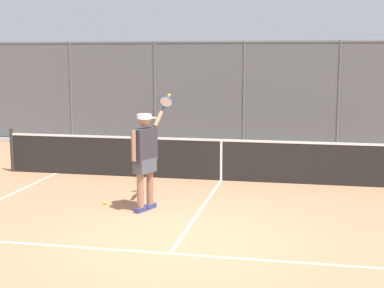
{
  "coord_description": "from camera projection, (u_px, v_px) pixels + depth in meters",
  "views": [
    {
      "loc": [
        -1.88,
        8.43,
        2.85
      ],
      "look_at": [
        0.4,
        -2.86,
        1.05
      ],
      "focal_mm": 53.36,
      "sensor_mm": 36.0,
      "label": 1
    }
  ],
  "objects": [
    {
      "name": "ground_plane",
      "position": [
        181.0,
        238.0,
        8.98
      ],
      "size": [
        60.0,
        60.0,
        0.0
      ],
      "primitive_type": "plane",
      "color": "#B27551"
    },
    {
      "name": "court_line_markings",
      "position": [
        164.0,
        261.0,
        7.94
      ],
      "size": [
        8.19,
        9.11,
        0.01
      ],
      "color": "white",
      "rests_on": "ground"
    },
    {
      "name": "fence_backdrop",
      "position": [
        246.0,
        96.0,
        17.85
      ],
      "size": [
        19.71,
        1.37,
        3.28
      ],
      "color": "#565B60",
      "rests_on": "ground"
    },
    {
      "name": "tennis_net",
      "position": [
        221.0,
        159.0,
        13.03
      ],
      "size": [
        10.52,
        0.09,
        1.07
      ],
      "color": "#2D2D2D",
      "rests_on": "ground"
    },
    {
      "name": "tennis_player",
      "position": [
        145.0,
        153.0,
        10.44
      ],
      "size": [
        0.54,
        1.44,
        2.1
      ],
      "rotation": [
        0.0,
        0.0,
        -1.96
      ],
      "color": "navy",
      "rests_on": "ground"
    },
    {
      "name": "tennis_ball_by_sideline",
      "position": [
        105.0,
        203.0,
        10.98
      ],
      "size": [
        0.07,
        0.07,
        0.07
      ],
      "primitive_type": "sphere",
      "color": "#C1D138",
      "rests_on": "ground"
    }
  ]
}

